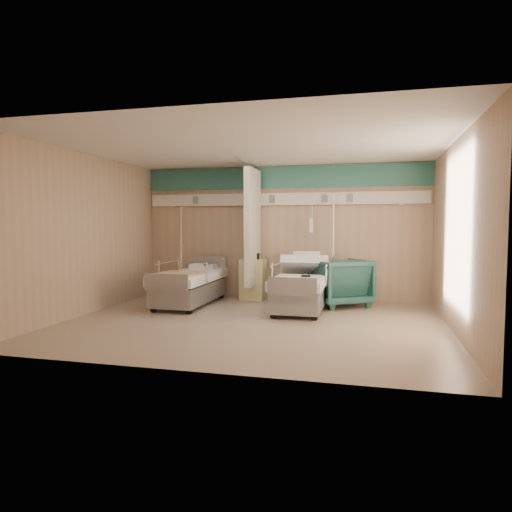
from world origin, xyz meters
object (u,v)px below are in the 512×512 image
at_px(bed_right, 302,293).
at_px(visitor_armchair, 340,282).
at_px(bedside_cabinet, 253,279).
at_px(iv_stand_right, 332,282).
at_px(iv_stand_left, 182,279).
at_px(bed_left, 190,289).

bearing_deg(bed_right, visitor_armchair, 42.71).
height_order(bedside_cabinet, iv_stand_right, iv_stand_right).
height_order(bedside_cabinet, iv_stand_left, iv_stand_left).
relative_size(bed_left, iv_stand_left, 1.10).
bearing_deg(iv_stand_left, iv_stand_right, 1.11).
bearing_deg(bed_right, bedside_cabinet, 141.95).
distance_m(bed_right, bedside_cabinet, 1.46).
distance_m(bedside_cabinet, iv_stand_right, 1.65).
distance_m(visitor_armchair, iv_stand_right, 0.23).
xyz_separation_m(bed_left, iv_stand_left, (-0.48, 0.72, 0.09)).
distance_m(bed_right, iv_stand_right, 0.93).
relative_size(iv_stand_right, iv_stand_left, 1.10).
bearing_deg(bed_right, bed_left, 180.00).
bearing_deg(bedside_cabinet, iv_stand_left, -173.12).
xyz_separation_m(bed_left, visitor_armchair, (2.85, 0.60, 0.14)).
height_order(iv_stand_right, iv_stand_left, iv_stand_right).
height_order(visitor_armchair, iv_stand_left, iv_stand_left).
bearing_deg(bed_left, bedside_cabinet, 40.60).
xyz_separation_m(bedside_cabinet, visitor_armchair, (1.80, -0.30, 0.03)).
distance_m(bed_right, visitor_armchair, 0.90).
bearing_deg(visitor_armchair, bed_left, -20.33).
relative_size(visitor_armchair, iv_stand_right, 0.47).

